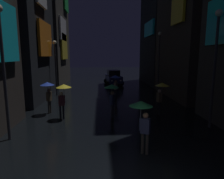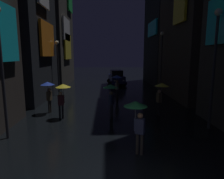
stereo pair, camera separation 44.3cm
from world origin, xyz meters
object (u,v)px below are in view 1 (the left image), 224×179
object	(u,v)px
pedestrian_midstreet_centre_green	(112,92)
pedestrian_far_right_yellow	(63,92)
pedestrian_near_crossing_yellow	(161,90)
streetlamp_left_far	(55,61)
pedestrian_foreground_right_blue	(48,89)
streetlamp_left_near	(3,59)
pedestrian_foreground_left_green	(142,113)
streetlamp_right_near	(215,57)
pedestrian_midstreet_left_blue	(115,80)
car_distant	(113,78)
streetlamp_right_far	(159,56)

from	to	relation	value
pedestrian_midstreet_centre_green	pedestrian_far_right_yellow	xyz separation A→B (m)	(-2.91, 0.13, 0.00)
pedestrian_near_crossing_yellow	streetlamp_left_far	size ratio (longest dim) A/B	0.41
pedestrian_near_crossing_yellow	streetlamp_left_far	xyz separation A→B (m)	(-8.02, 7.05, 1.59)
pedestrian_near_crossing_yellow	pedestrian_far_right_yellow	distance (m)	6.07
pedestrian_foreground_right_blue	streetlamp_left_near	xyz separation A→B (m)	(-0.79, -4.05, 1.99)
streetlamp_left_near	pedestrian_far_right_yellow	bearing A→B (deg)	56.06
pedestrian_far_right_yellow	streetlamp_left_far	size ratio (longest dim) A/B	0.41
pedestrian_far_right_yellow	pedestrian_foreground_left_green	bearing A→B (deg)	-50.60
pedestrian_near_crossing_yellow	streetlamp_right_near	distance (m)	3.68
pedestrian_midstreet_centre_green	pedestrian_midstreet_left_blue	bearing A→B (deg)	83.30
pedestrian_midstreet_centre_green	streetlamp_left_far	xyz separation A→B (m)	(-4.87, 7.53, 1.59)
pedestrian_foreground_left_green	streetlamp_left_far	bearing A→B (deg)	115.58
pedestrian_near_crossing_yellow	car_distant	world-z (taller)	pedestrian_near_crossing_yellow
pedestrian_foreground_right_blue	streetlamp_left_near	distance (m)	4.58
pedestrian_foreground_right_blue	streetlamp_left_far	world-z (taller)	streetlamp_left_far
pedestrian_foreground_right_blue	pedestrian_foreground_left_green	bearing A→B (deg)	-49.20
pedestrian_near_crossing_yellow	pedestrian_midstreet_left_blue	size ratio (longest dim) A/B	1.00
pedestrian_midstreet_left_blue	pedestrian_midstreet_centre_green	bearing A→B (deg)	-96.70
pedestrian_near_crossing_yellow	streetlamp_right_far	size ratio (longest dim) A/B	0.35
pedestrian_near_crossing_yellow	streetlamp_right_far	bearing A→B (deg)	74.92
streetlamp_right_far	pedestrian_midstreet_centre_green	bearing A→B (deg)	-123.21
pedestrian_foreground_left_green	pedestrian_midstreet_centre_green	size ratio (longest dim) A/B	1.00
streetlamp_right_near	car_distant	bearing A→B (deg)	103.96
streetlamp_left_far	streetlamp_right_near	bearing A→B (deg)	-43.16
pedestrian_foreground_left_green	pedestrian_far_right_yellow	world-z (taller)	same
pedestrian_near_crossing_yellow	pedestrian_foreground_right_blue	distance (m)	7.27
streetlamp_right_far	pedestrian_foreground_left_green	bearing A→B (deg)	-109.02
pedestrian_midstreet_left_blue	pedestrian_foreground_left_green	size ratio (longest dim) A/B	1.00
pedestrian_foreground_right_blue	car_distant	size ratio (longest dim) A/B	0.50
pedestrian_far_right_yellow	streetlamp_left_far	bearing A→B (deg)	104.84
pedestrian_foreground_right_blue	pedestrian_far_right_yellow	size ratio (longest dim) A/B	1.00
pedestrian_near_crossing_yellow	pedestrian_foreground_left_green	distance (m)	5.46
streetlamp_right_far	streetlamp_left_near	bearing A→B (deg)	-133.27
pedestrian_foreground_right_blue	streetlamp_right_far	bearing A→B (deg)	35.51
pedestrian_midstreet_left_blue	streetlamp_left_near	bearing A→B (deg)	-123.66
pedestrian_near_crossing_yellow	pedestrian_foreground_left_green	size ratio (longest dim) A/B	1.00
pedestrian_near_crossing_yellow	streetlamp_right_near	world-z (taller)	streetlamp_right_near
car_distant	streetlamp_right_near	bearing A→B (deg)	-76.04
pedestrian_near_crossing_yellow	pedestrian_midstreet_left_blue	xyz separation A→B (m)	(-2.50, 5.02, 0.00)
pedestrian_foreground_right_blue	car_distant	distance (m)	14.14
pedestrian_midstreet_left_blue	streetlamp_left_far	distance (m)	6.09
streetlamp_right_far	pedestrian_near_crossing_yellow	bearing A→B (deg)	-105.08
pedestrian_midstreet_left_blue	pedestrian_foreground_left_green	bearing A→B (deg)	-88.65
pedestrian_foreground_right_blue	streetlamp_left_near	world-z (taller)	streetlamp_left_near
pedestrian_midstreet_left_blue	streetlamp_right_far	size ratio (longest dim) A/B	0.35
pedestrian_midstreet_left_blue	streetlamp_left_far	world-z (taller)	streetlamp_left_far
pedestrian_near_crossing_yellow	streetlamp_left_near	bearing A→B (deg)	-157.82
pedestrian_midstreet_centre_green	pedestrian_foreground_right_blue	bearing A→B (deg)	162.84
pedestrian_foreground_right_blue	streetlamp_left_far	xyz separation A→B (m)	(-0.79, 6.27, 1.59)
car_distant	streetlamp_left_near	world-z (taller)	streetlamp_left_near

